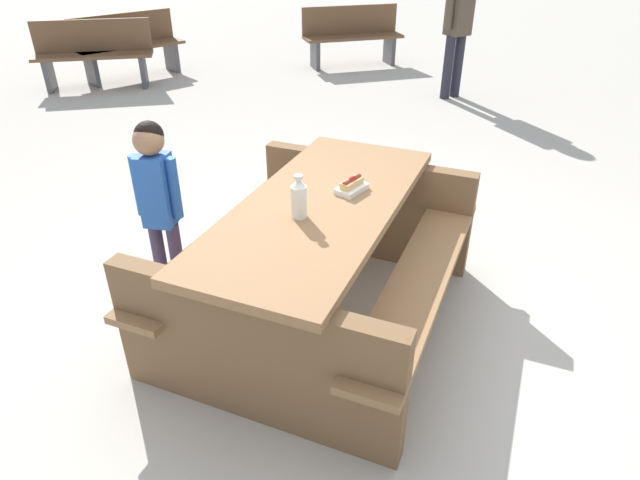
{
  "coord_description": "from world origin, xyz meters",
  "views": [
    {
      "loc": [
        -2.52,
        -0.26,
        2.04
      ],
      "look_at": [
        0.0,
        0.0,
        0.52
      ],
      "focal_mm": 30.77,
      "sensor_mm": 36.0,
      "label": 1
    }
  ],
  "objects_px": {
    "soda_bottle": "(299,198)",
    "park_bench_far": "(128,45)",
    "park_bench_mid": "(94,53)",
    "picnic_table": "(320,253)",
    "bystander_adult": "(460,7)",
    "child_in_coat": "(157,191)",
    "park_bench_near": "(352,35)",
    "hotdog_tray": "(352,186)"
  },
  "relations": [
    {
      "from": "park_bench_near",
      "to": "bystander_adult",
      "type": "xyz_separation_m",
      "value": [
        -1.61,
        -1.35,
        0.63
      ]
    },
    {
      "from": "picnic_table",
      "to": "park_bench_far",
      "type": "distance_m",
      "value": 6.12
    },
    {
      "from": "hotdog_tray",
      "to": "park_bench_near",
      "type": "relative_size",
      "value": 0.14
    },
    {
      "from": "park_bench_mid",
      "to": "park_bench_far",
      "type": "xyz_separation_m",
      "value": [
        0.56,
        -0.24,
        0.0
      ]
    },
    {
      "from": "soda_bottle",
      "to": "park_bench_far",
      "type": "height_order",
      "value": "soda_bottle"
    },
    {
      "from": "soda_bottle",
      "to": "hotdog_tray",
      "type": "bearing_deg",
      "value": -37.72
    },
    {
      "from": "child_in_coat",
      "to": "park_bench_near",
      "type": "bearing_deg",
      "value": -7.34
    },
    {
      "from": "park_bench_mid",
      "to": "bystander_adult",
      "type": "height_order",
      "value": "bystander_adult"
    },
    {
      "from": "bystander_adult",
      "to": "child_in_coat",
      "type": "bearing_deg",
      "value": 154.49
    },
    {
      "from": "soda_bottle",
      "to": "park_bench_far",
      "type": "relative_size",
      "value": 0.16
    },
    {
      "from": "child_in_coat",
      "to": "park_bench_near",
      "type": "distance_m",
      "value": 6.14
    },
    {
      "from": "park_bench_mid",
      "to": "child_in_coat",
      "type": "bearing_deg",
      "value": -150.42
    },
    {
      "from": "picnic_table",
      "to": "bystander_adult",
      "type": "relative_size",
      "value": 1.26
    },
    {
      "from": "picnic_table",
      "to": "soda_bottle",
      "type": "bearing_deg",
      "value": 151.81
    },
    {
      "from": "hotdog_tray",
      "to": "child_in_coat",
      "type": "bearing_deg",
      "value": 90.49
    },
    {
      "from": "soda_bottle",
      "to": "park_bench_far",
      "type": "xyz_separation_m",
      "value": [
        5.35,
        3.15,
        -0.4
      ]
    },
    {
      "from": "park_bench_near",
      "to": "park_bench_mid",
      "type": "xyz_separation_m",
      "value": [
        -1.59,
        3.33,
        0.0
      ]
    },
    {
      "from": "child_in_coat",
      "to": "park_bench_mid",
      "type": "xyz_separation_m",
      "value": [
        4.49,
        2.55,
        -0.26
      ]
    },
    {
      "from": "park_bench_far",
      "to": "child_in_coat",
      "type": "bearing_deg",
      "value": -155.42
    },
    {
      "from": "park_bench_near",
      "to": "park_bench_mid",
      "type": "bearing_deg",
      "value": 115.54
    },
    {
      "from": "child_in_coat",
      "to": "park_bench_far",
      "type": "relative_size",
      "value": 0.81
    },
    {
      "from": "picnic_table",
      "to": "soda_bottle",
      "type": "xyz_separation_m",
      "value": [
        -0.16,
        0.09,
        0.41
      ]
    },
    {
      "from": "child_in_coat",
      "to": "park_bench_mid",
      "type": "distance_m",
      "value": 5.17
    },
    {
      "from": "soda_bottle",
      "to": "park_bench_near",
      "type": "bearing_deg",
      "value": 0.52
    },
    {
      "from": "child_in_coat",
      "to": "park_bench_mid",
      "type": "relative_size",
      "value": 0.71
    },
    {
      "from": "picnic_table",
      "to": "park_bench_mid",
      "type": "bearing_deg",
      "value": 36.89
    },
    {
      "from": "picnic_table",
      "to": "child_in_coat",
      "type": "height_order",
      "value": "child_in_coat"
    },
    {
      "from": "soda_bottle",
      "to": "park_bench_mid",
      "type": "xyz_separation_m",
      "value": [
        4.8,
        3.39,
        -0.4
      ]
    },
    {
      "from": "soda_bottle",
      "to": "park_bench_far",
      "type": "distance_m",
      "value": 6.22
    },
    {
      "from": "soda_bottle",
      "to": "hotdog_tray",
      "type": "relative_size",
      "value": 1.06
    },
    {
      "from": "picnic_table",
      "to": "park_bench_near",
      "type": "height_order",
      "value": "park_bench_near"
    },
    {
      "from": "picnic_table",
      "to": "park_bench_far",
      "type": "height_order",
      "value": "park_bench_far"
    },
    {
      "from": "child_in_coat",
      "to": "bystander_adult",
      "type": "xyz_separation_m",
      "value": [
        4.48,
        -2.14,
        0.38
      ]
    },
    {
      "from": "picnic_table",
      "to": "park_bench_mid",
      "type": "xyz_separation_m",
      "value": [
        4.63,
        3.48,
        0.0
      ]
    },
    {
      "from": "soda_bottle",
      "to": "park_bench_mid",
      "type": "height_order",
      "value": "soda_bottle"
    },
    {
      "from": "soda_bottle",
      "to": "child_in_coat",
      "type": "xyz_separation_m",
      "value": [
        0.3,
        0.84,
        -0.15
      ]
    },
    {
      "from": "soda_bottle",
      "to": "hotdog_tray",
      "type": "distance_m",
      "value": 0.4
    },
    {
      "from": "child_in_coat",
      "to": "hotdog_tray",
      "type": "bearing_deg",
      "value": -89.51
    },
    {
      "from": "soda_bottle",
      "to": "bystander_adult",
      "type": "xyz_separation_m",
      "value": [
        4.78,
        -1.29,
        0.23
      ]
    },
    {
      "from": "hotdog_tray",
      "to": "park_bench_mid",
      "type": "height_order",
      "value": "park_bench_mid"
    },
    {
      "from": "bystander_adult",
      "to": "park_bench_mid",
      "type": "bearing_deg",
      "value": 89.79
    },
    {
      "from": "hotdog_tray",
      "to": "bystander_adult",
      "type": "bearing_deg",
      "value": -13.24
    }
  ]
}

